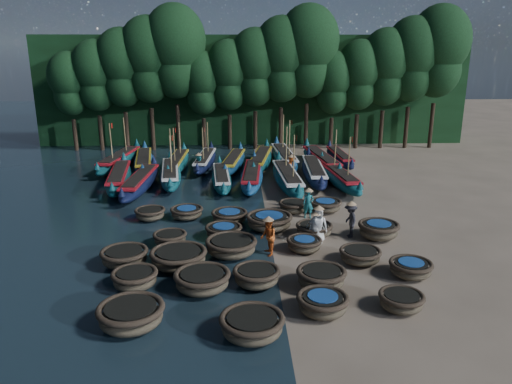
{
  "coord_description": "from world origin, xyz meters",
  "views": [
    {
      "loc": [
        -1.63,
        -24.67,
        9.31
      ],
      "look_at": [
        -0.56,
        1.99,
        1.3
      ],
      "focal_mm": 35.0,
      "sensor_mm": 36.0,
      "label": 1
    }
  ],
  "objects_px": {
    "coracle_5": "(135,278)",
    "long_boat_7": "(314,172)",
    "coracle_11": "(179,258)",
    "coracle_14": "(360,255)",
    "fisherman_1": "(308,202)",
    "fisherman_5": "(199,163)",
    "coracle_3": "(323,303)",
    "long_boat_12": "(205,161)",
    "long_boat_16": "(321,160)",
    "coracle_10": "(124,257)",
    "coracle_6": "(202,280)",
    "long_boat_6": "(287,178)",
    "coracle_9": "(411,268)",
    "coracle_21": "(187,212)",
    "coracle_22": "(229,216)",
    "long_boat_13": "(233,162)",
    "coracle_1": "(131,315)",
    "long_boat_15": "(284,157)",
    "coracle_15": "(170,238)",
    "long_boat_11": "(177,163)",
    "long_boat_9": "(119,160)",
    "long_boat_5": "(252,176)",
    "coracle_24": "(325,205)",
    "coracle_20": "(150,213)",
    "coracle_4": "(401,301)",
    "long_boat_4": "(221,178)",
    "coracle_12": "(231,246)",
    "long_boat_2": "(140,182)",
    "fisherman_3": "(350,219)",
    "fisherman_6": "(292,166)",
    "coracle_7": "(257,276)",
    "coracle_13": "(304,244)",
    "coracle_16": "(224,231)",
    "long_boat_17": "(340,157)",
    "coracle_8": "(321,277)",
    "fisherman_4": "(315,226)",
    "coracle_23": "(293,206)",
    "long_boat_8": "(338,177)",
    "coracle_18": "(314,229)",
    "long_boat_14": "(261,160)"
  },
  "relations": [
    {
      "from": "coracle_12",
      "to": "long_boat_2",
      "type": "distance_m",
      "value": 12.25
    },
    {
      "from": "coracle_3",
      "to": "coracle_6",
      "type": "height_order",
      "value": "coracle_6"
    },
    {
      "from": "long_boat_2",
      "to": "long_boat_7",
      "type": "height_order",
      "value": "long_boat_7"
    },
    {
      "from": "long_boat_12",
      "to": "long_boat_16",
      "type": "relative_size",
      "value": 0.87
    },
    {
      "from": "coracle_14",
      "to": "long_boat_2",
      "type": "bearing_deg",
      "value": 135.08
    },
    {
      "from": "long_boat_8",
      "to": "long_boat_11",
      "type": "height_order",
      "value": "long_boat_8"
    },
    {
      "from": "coracle_11",
      "to": "long_boat_2",
      "type": "xyz_separation_m",
      "value": [
        -3.78,
        11.82,
        0.11
      ]
    },
    {
      "from": "coracle_7",
      "to": "coracle_5",
      "type": "bearing_deg",
      "value": -179.97
    },
    {
      "from": "coracle_24",
      "to": "long_boat_15",
      "type": "height_order",
      "value": "long_boat_15"
    },
    {
      "from": "long_boat_4",
      "to": "long_boat_6",
      "type": "height_order",
      "value": "long_boat_6"
    },
    {
      "from": "coracle_14",
      "to": "coracle_20",
      "type": "bearing_deg",
      "value": 149.58
    },
    {
      "from": "coracle_5",
      "to": "long_boat_7",
      "type": "distance_m",
      "value": 18.54
    },
    {
      "from": "coracle_11",
      "to": "coracle_23",
      "type": "bearing_deg",
      "value": 50.72
    },
    {
      "from": "long_boat_5",
      "to": "fisherman_5",
      "type": "bearing_deg",
      "value": 146.14
    },
    {
      "from": "long_boat_11",
      "to": "long_boat_12",
      "type": "relative_size",
      "value": 1.03
    },
    {
      "from": "long_boat_7",
      "to": "fisherman_4",
      "type": "xyz_separation_m",
      "value": [
        -1.7,
        -11.5,
        0.25
      ]
    },
    {
      "from": "coracle_7",
      "to": "coracle_13",
      "type": "bearing_deg",
      "value": 54.92
    },
    {
      "from": "long_boat_5",
      "to": "long_boat_7",
      "type": "relative_size",
      "value": 0.97
    },
    {
      "from": "long_boat_9",
      "to": "long_boat_15",
      "type": "bearing_deg",
      "value": 10.58
    },
    {
      "from": "fisherman_3",
      "to": "fisherman_6",
      "type": "xyz_separation_m",
      "value": [
        -1.69,
        11.4,
        -0.05
      ]
    },
    {
      "from": "long_boat_7",
      "to": "coracle_10",
      "type": "bearing_deg",
      "value": -124.41
    },
    {
      "from": "long_boat_11",
      "to": "fisherman_4",
      "type": "bearing_deg",
      "value": -58.28
    },
    {
      "from": "coracle_1",
      "to": "coracle_20",
      "type": "relative_size",
      "value": 1.29
    },
    {
      "from": "coracle_7",
      "to": "coracle_18",
      "type": "relative_size",
      "value": 1.13
    },
    {
      "from": "coracle_22",
      "to": "long_boat_14",
      "type": "bearing_deg",
      "value": 79.47
    },
    {
      "from": "long_boat_6",
      "to": "long_boat_15",
      "type": "xyz_separation_m",
      "value": [
        0.39,
        6.41,
        -0.01
      ]
    },
    {
      "from": "coracle_22",
      "to": "coracle_23",
      "type": "distance_m",
      "value": 3.92
    },
    {
      "from": "coracle_12",
      "to": "fisherman_6",
      "type": "height_order",
      "value": "fisherman_6"
    },
    {
      "from": "coracle_15",
      "to": "long_boat_12",
      "type": "bearing_deg",
      "value": 87.15
    },
    {
      "from": "coracle_14",
      "to": "coracle_21",
      "type": "distance_m",
      "value": 10.17
    },
    {
      "from": "coracle_4",
      "to": "long_boat_4",
      "type": "height_order",
      "value": "long_boat_4"
    },
    {
      "from": "coracle_12",
      "to": "coracle_13",
      "type": "height_order",
      "value": "coracle_12"
    },
    {
      "from": "coracle_9",
      "to": "coracle_21",
      "type": "bearing_deg",
      "value": 142.86
    },
    {
      "from": "coracle_12",
      "to": "long_boat_7",
      "type": "distance_m",
      "value": 14.13
    },
    {
      "from": "long_boat_7",
      "to": "fisherman_1",
      "type": "xyz_separation_m",
      "value": [
        -1.55,
        -7.96,
        0.33
      ]
    },
    {
      "from": "coracle_5",
      "to": "long_boat_2",
      "type": "xyz_separation_m",
      "value": [
        -2.26,
        13.65,
        0.15
      ]
    },
    {
      "from": "coracle_16",
      "to": "long_boat_17",
      "type": "bearing_deg",
      "value": 60.21
    },
    {
      "from": "coracle_22",
      "to": "long_boat_13",
      "type": "xyz_separation_m",
      "value": [
        0.18,
        12.06,
        0.15
      ]
    },
    {
      "from": "coracle_14",
      "to": "fisherman_1",
      "type": "relative_size",
      "value": 1.13
    },
    {
      "from": "coracle_11",
      "to": "coracle_14",
      "type": "height_order",
      "value": "coracle_11"
    },
    {
      "from": "fisherman_1",
      "to": "fisherman_5",
      "type": "distance_m",
      "value": 11.96
    },
    {
      "from": "coracle_1",
      "to": "coracle_22",
      "type": "distance_m",
      "value": 10.69
    },
    {
      "from": "coracle_3",
      "to": "long_boat_12",
      "type": "height_order",
      "value": "long_boat_12"
    },
    {
      "from": "coracle_8",
      "to": "coracle_16",
      "type": "height_order",
      "value": "coracle_8"
    },
    {
      "from": "coracle_24",
      "to": "long_boat_15",
      "type": "xyz_separation_m",
      "value": [
        -1.27,
        11.62,
        0.21
      ]
    },
    {
      "from": "long_boat_12",
      "to": "fisherman_1",
      "type": "distance_m",
      "value": 13.5
    },
    {
      "from": "long_boat_11",
      "to": "long_boat_9",
      "type": "bearing_deg",
      "value": 171.9
    },
    {
      "from": "coracle_15",
      "to": "coracle_5",
      "type": "bearing_deg",
      "value": -101.02
    },
    {
      "from": "coracle_6",
      "to": "long_boat_6",
      "type": "bearing_deg",
      "value": 71.76
    },
    {
      "from": "coracle_23",
      "to": "fisherman_3",
      "type": "xyz_separation_m",
      "value": [
        2.41,
        -3.78,
        0.54
      ]
    }
  ]
}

